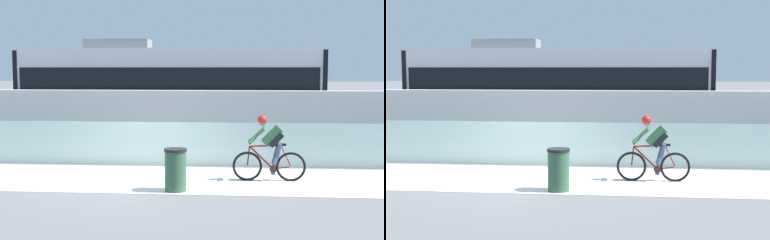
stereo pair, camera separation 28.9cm
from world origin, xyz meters
The scene contains 9 objects.
ground_plane centered at (0.00, 0.00, 0.00)m, with size 200.00×200.00×0.00m, color slate.
bike_path_deck centered at (0.00, 0.00, 0.01)m, with size 32.00×3.20×0.01m, color silver.
glass_parapet centered at (0.00, 1.85, 0.62)m, with size 32.00×0.05×1.23m, color #ADC6C1.
concrete_barrier_wall centered at (0.00, 3.65, 1.03)m, with size 32.00×0.36×2.05m, color silver.
tram_rail_near centered at (0.00, 6.13, 0.00)m, with size 32.00×0.08×0.01m, color #595654.
tram_rail_far centered at (0.00, 7.57, 0.00)m, with size 32.00×0.08×0.01m, color #595654.
tram centered at (-0.12, 6.85, 1.89)m, with size 11.06×2.54×3.81m.
cyclist_on_bike centered at (3.14, 0.00, 0.78)m, with size 1.77×0.58×1.61m.
trash_bin centered at (0.99, -1.25, 0.48)m, with size 0.51×0.51×0.96m.
Camera 2 is at (2.59, -12.74, 2.73)m, focal length 49.51 mm.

